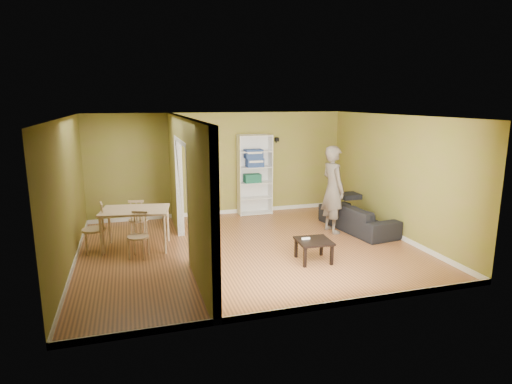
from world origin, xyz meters
TOP-DOWN VIEW (x-y plane):
  - room_shell at (0.00, 0.00)m, footprint 6.50×6.50m
  - partition at (-1.20, 0.00)m, footprint 0.22×5.50m
  - wall_speaker at (1.50, 2.69)m, footprint 0.10×0.10m
  - sofa at (2.70, 0.52)m, footprint 2.16×1.14m
  - person at (2.08, 0.57)m, footprint 0.88×0.71m
  - bookshelf at (0.86, 2.61)m, footprint 0.86×0.38m
  - paper_box_teal at (0.80, 2.56)m, footprint 0.42×0.27m
  - paper_box_navy_b at (0.87, 2.56)m, footprint 0.43×0.28m
  - paper_box_navy_c at (0.83, 2.56)m, footprint 0.44×0.29m
  - coffee_table at (0.95, -0.99)m, footprint 0.60×0.60m
  - game_controller at (0.82, -0.90)m, footprint 0.16×0.04m
  - dining_table at (-2.14, 0.66)m, footprint 1.28×0.85m
  - chair_left at (-2.93, 0.66)m, footprint 0.50×0.50m
  - chair_near at (-2.12, 0.11)m, footprint 0.52×0.52m
  - chair_far at (-2.08, 1.29)m, footprint 0.47×0.47m

SIDE VIEW (x-z plane):
  - coffee_table at x=0.95m, z-range 0.14..0.54m
  - sofa at x=2.70m, z-range 0.00..0.78m
  - game_controller at x=0.82m, z-range 0.40..0.43m
  - chair_near at x=-2.12m, z-range 0.00..0.87m
  - chair_far at x=-2.08m, z-range 0.00..0.87m
  - chair_left at x=-2.93m, z-range 0.00..0.97m
  - dining_table at x=-2.14m, z-range 0.32..1.12m
  - paper_box_teal at x=0.80m, z-range 0.83..1.05m
  - bookshelf at x=0.86m, z-range 0.00..2.05m
  - person at x=2.08m, z-range 0.00..2.27m
  - room_shell at x=0.00m, z-range -1.95..4.55m
  - partition at x=-1.20m, z-range 0.00..2.60m
  - paper_box_navy_b at x=0.87m, z-range 1.23..1.45m
  - paper_box_navy_c at x=0.83m, z-range 1.46..1.69m
  - wall_speaker at x=1.50m, z-range 1.85..1.95m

